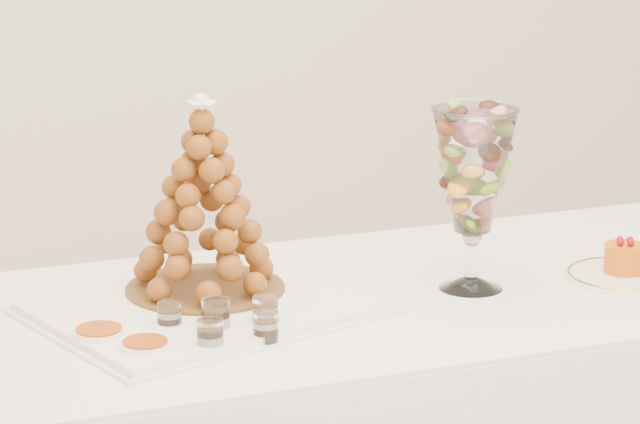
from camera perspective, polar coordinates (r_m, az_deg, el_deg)
name	(u,v)px	position (r m, az deg, el deg)	size (l,w,h in m)	color
lace_tray	(209,307)	(3.02, -4.21, -3.57)	(0.63, 0.47, 0.02)	white
macaron_vase	(474,173)	(3.10, 5.81, 1.47)	(0.17, 0.17, 0.38)	white
cake_plate	(623,276)	(3.28, 11.33, -2.38)	(0.24, 0.24, 0.01)	white
verrine_a	(169,318)	(2.90, -5.69, -3.99)	(0.05, 0.05, 0.06)	white
verrine_b	(216,318)	(2.87, -3.94, -4.01)	(0.05, 0.05, 0.07)	white
verrine_c	(265,314)	(2.90, -2.07, -3.85)	(0.05, 0.05, 0.07)	white
verrine_d	(210,337)	(2.78, -4.15, -4.71)	(0.05, 0.05, 0.07)	white
verrine_e	(266,328)	(2.83, -2.05, -4.40)	(0.05, 0.05, 0.06)	white
ramekin_back	(99,337)	(2.86, -8.31, -4.69)	(0.10, 0.10, 0.03)	white
ramekin_front	(145,350)	(2.79, -6.59, -5.18)	(0.09, 0.09, 0.03)	white
croquembouche	(203,196)	(3.03, -4.41, 0.59)	(0.32, 0.32, 0.40)	brown
mousse_cake	(624,258)	(3.28, 11.39, -1.70)	(0.09, 0.09, 0.08)	#CB5709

